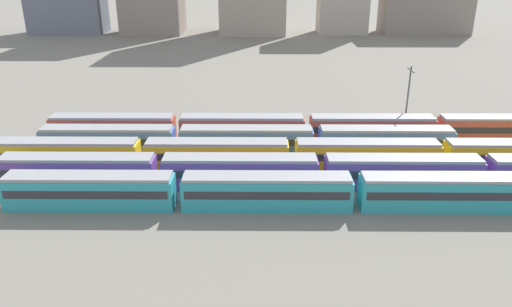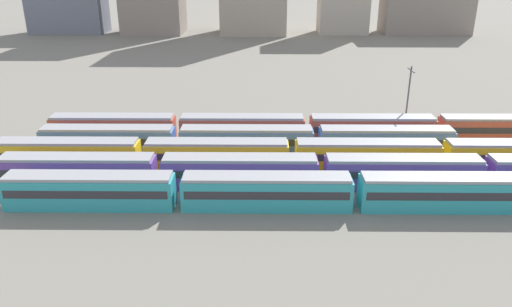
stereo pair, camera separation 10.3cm
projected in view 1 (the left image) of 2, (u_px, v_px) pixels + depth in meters
ground_plane at (98, 168)px, 62.44m from camera, size 600.00×600.00×0.00m
train_track_0 at (356, 192)px, 51.82m from camera, size 74.70×3.06×3.75m
train_track_1 at (484, 172)px, 56.51m from camera, size 112.50×3.06×3.75m
train_track_2 at (442, 155)px, 61.36m from camera, size 112.50×3.06×3.75m
train_track_3 at (246, 140)px, 66.39m from camera, size 55.80×3.06×3.75m
train_track_4 at (372, 128)px, 71.07m from camera, size 93.60×3.06×3.75m
catenary_pole_1 at (408, 97)px, 72.20m from camera, size 0.24×3.20×10.43m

